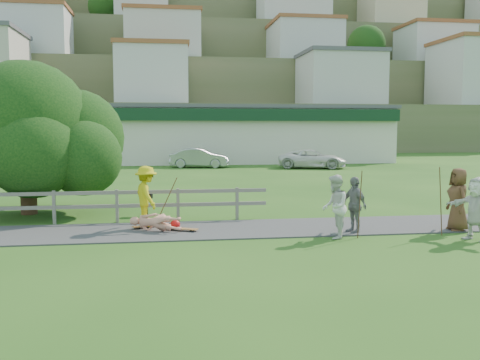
{
  "coord_description": "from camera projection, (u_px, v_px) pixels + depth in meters",
  "views": [
    {
      "loc": [
        -0.54,
        -14.54,
        3.12
      ],
      "look_at": [
        1.91,
        2.0,
        1.49
      ],
      "focal_mm": 40.0,
      "sensor_mm": 36.0,
      "label": 1
    }
  ],
  "objects": [
    {
      "name": "skater_fallen",
      "position": [
        155.0,
        222.0,
        16.0
      ],
      "size": [
        1.08,
        1.61,
        0.59
      ],
      "primitive_type": "imported",
      "rotation": [
        0.0,
        0.0,
        1.09
      ],
      "color": "tan",
      "rests_on": "ground"
    },
    {
      "name": "longboard_fallen",
      "position": [
        182.0,
        230.0,
        16.05
      ],
      "size": [
        0.98,
        0.65,
        0.11
      ],
      "primitive_type": null,
      "rotation": [
        0.0,
        0.0,
        -0.47
      ],
      "color": "brown",
      "rests_on": "ground"
    },
    {
      "name": "spectator_d",
      "position": [
        476.0,
        209.0,
        14.78
      ],
      "size": [
        1.21,
        1.71,
        1.78
      ],
      "primitive_type": "imported",
      "rotation": [
        0.0,
        0.0,
        5.17
      ],
      "color": "silver",
      "rests_on": "ground"
    },
    {
      "name": "fence",
      "position": [
        34.0,
        203.0,
        17.21
      ],
      "size": [
        15.05,
        0.1,
        1.1
      ],
      "color": "#66635A",
      "rests_on": "ground"
    },
    {
      "name": "spectator_a",
      "position": [
        335.0,
        207.0,
        15.06
      ],
      "size": [
        0.92,
        1.05,
        1.81
      ],
      "primitive_type": "imported",
      "rotation": [
        0.0,
        0.0,
        4.4
      ],
      "color": "silver",
      "rests_on": "ground"
    },
    {
      "name": "tree",
      "position": [
        27.0,
        159.0,
        19.22
      ],
      "size": [
        7.41,
        7.41,
        4.0
      ],
      "primitive_type": null,
      "color": "black",
      "rests_on": "ground"
    },
    {
      "name": "path",
      "position": [
        180.0,
        231.0,
        16.18
      ],
      "size": [
        34.0,
        3.0,
        0.04
      ],
      "primitive_type": "cube",
      "color": "#3B3B3D",
      "rests_on": "ground"
    },
    {
      "name": "pole_spec_right",
      "position": [
        441.0,
        201.0,
        15.42
      ],
      "size": [
        0.03,
        0.03,
        2.0
      ],
      "primitive_type": "cylinder",
      "color": "#543521",
      "rests_on": "ground"
    },
    {
      "name": "skater_rider",
      "position": [
        146.0,
        199.0,
        16.46
      ],
      "size": [
        1.06,
        1.37,
        1.86
      ],
      "primitive_type": "imported",
      "rotation": [
        0.0,
        0.0,
        1.92
      ],
      "color": "gold",
      "rests_on": "ground"
    },
    {
      "name": "strip_mall",
      "position": [
        210.0,
        134.0,
        49.43
      ],
      "size": [
        32.5,
        10.75,
        5.1
      ],
      "color": "silver",
      "rests_on": "ground"
    },
    {
      "name": "helmet",
      "position": [
        175.0,
        224.0,
        16.45
      ],
      "size": [
        0.31,
        0.31,
        0.31
      ],
      "primitive_type": "sphere",
      "color": "#B91111",
      "rests_on": "ground"
    },
    {
      "name": "car_white",
      "position": [
        312.0,
        159.0,
        41.11
      ],
      "size": [
        5.71,
        3.82,
        1.46
      ],
      "primitive_type": "imported",
      "rotation": [
        0.0,
        0.0,
        1.28
      ],
      "color": "silver",
      "rests_on": "ground"
    },
    {
      "name": "spectator_c",
      "position": [
        458.0,
        200.0,
        16.11
      ],
      "size": [
        0.69,
        0.99,
        1.92
      ],
      "primitive_type": "imported",
      "rotation": [
        0.0,
        0.0,
        4.62
      ],
      "color": "brown",
      "rests_on": "ground"
    },
    {
      "name": "pole_spec_left",
      "position": [
        360.0,
        205.0,
        15.09
      ],
      "size": [
        0.03,
        0.03,
        1.92
      ],
      "primitive_type": "cylinder",
      "color": "#543521",
      "rests_on": "ground"
    },
    {
      "name": "spectator_b",
      "position": [
        354.0,
        205.0,
        15.81
      ],
      "size": [
        0.72,
        1.07,
        1.69
      ],
      "primitive_type": "imported",
      "rotation": [
        0.0,
        0.0,
        5.05
      ],
      "color": "slate",
      "rests_on": "ground"
    },
    {
      "name": "car_silver",
      "position": [
        200.0,
        158.0,
        41.96
      ],
      "size": [
        4.83,
        2.48,
        1.52
      ],
      "primitive_type": "imported",
      "rotation": [
        0.0,
        0.0,
        1.37
      ],
      "color": "#9A9EA2",
      "rests_on": "ground"
    },
    {
      "name": "longboard_rider",
      "position": [
        147.0,
        227.0,
        16.55
      ],
      "size": [
        0.93,
        0.64,
        0.1
      ],
      "primitive_type": null,
      "rotation": [
        0.0,
        0.0,
        0.49
      ],
      "color": "brown",
      "rests_on": "ground"
    },
    {
      "name": "ground",
      "position": [
        182.0,
        242.0,
        14.7
      ],
      "size": [
        260.0,
        260.0,
        0.0
      ],
      "primitive_type": "plane",
      "color": "#245016",
      "rests_on": "ground"
    },
    {
      "name": "pole_rider",
      "position": [
        166.0,
        199.0,
        16.95
      ],
      "size": [
        0.03,
        0.03,
        1.71
      ],
      "primitive_type": "cylinder",
      "color": "#543521",
      "rests_on": "ground"
    },
    {
      "name": "bbq",
      "position": [
        147.0,
        204.0,
        19.03
      ],
      "size": [
        0.43,
        0.37,
        0.81
      ],
      "primitive_type": null,
      "rotation": [
        0.0,
        0.0,
        -0.26
      ],
      "color": "black",
      "rests_on": "ground"
    },
    {
      "name": "hillside",
      "position": [
        163.0,
        69.0,
        103.19
      ],
      "size": [
        220.0,
        67.0,
        47.5
      ],
      "color": "#4D5934",
      "rests_on": "ground"
    }
  ]
}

